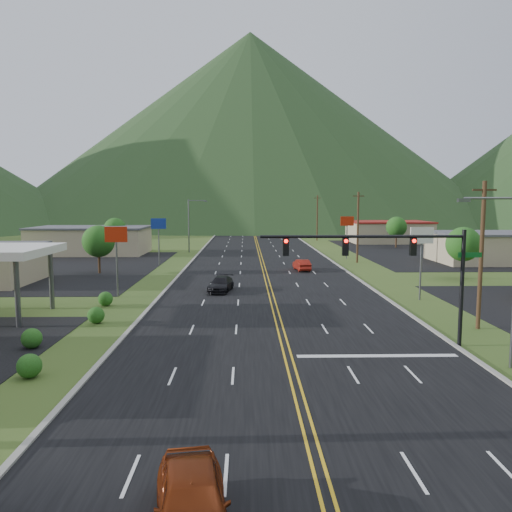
{
  "coord_description": "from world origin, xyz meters",
  "views": [
    {
      "loc": [
        -2.36,
        -14.97,
        8.64
      ],
      "look_at": [
        -1.56,
        22.82,
        4.5
      ],
      "focal_mm": 35.0,
      "sensor_mm": 36.0,
      "label": 1
    }
  ],
  "objects_px": {
    "car_red_far": "(302,265)",
    "streetlight_west": "(191,222)",
    "car_red_near": "(192,503)",
    "car_dark_mid": "(221,285)",
    "traffic_signal": "(396,258)",
    "streetlight_east": "(510,269)"
  },
  "relations": [
    {
      "from": "car_red_far",
      "to": "streetlight_west",
      "type": "bearing_deg",
      "value": -61.76
    },
    {
      "from": "car_red_near",
      "to": "car_red_far",
      "type": "height_order",
      "value": "car_red_near"
    },
    {
      "from": "car_red_near",
      "to": "car_dark_mid",
      "type": "distance_m",
      "value": 35.16
    },
    {
      "from": "streetlight_west",
      "to": "car_red_near",
      "type": "bearing_deg",
      "value": -83.8
    },
    {
      "from": "traffic_signal",
      "to": "streetlight_east",
      "type": "distance_m",
      "value": 6.17
    },
    {
      "from": "car_red_near",
      "to": "streetlight_east",
      "type": "bearing_deg",
      "value": 31.74
    },
    {
      "from": "traffic_signal",
      "to": "streetlight_east",
      "type": "xyz_separation_m",
      "value": [
        4.7,
        -4.0,
        -0.15
      ]
    },
    {
      "from": "traffic_signal",
      "to": "car_red_far",
      "type": "height_order",
      "value": "traffic_signal"
    },
    {
      "from": "car_red_near",
      "to": "car_dark_mid",
      "type": "xyz_separation_m",
      "value": [
        -0.97,
        35.15,
        -0.12
      ]
    },
    {
      "from": "streetlight_west",
      "to": "car_red_far",
      "type": "xyz_separation_m",
      "value": [
        16.38,
        -23.12,
        -4.49
      ]
    },
    {
      "from": "car_dark_mid",
      "to": "traffic_signal",
      "type": "bearing_deg",
      "value": -49.49
    },
    {
      "from": "traffic_signal",
      "to": "car_red_near",
      "type": "height_order",
      "value": "traffic_signal"
    },
    {
      "from": "traffic_signal",
      "to": "car_dark_mid",
      "type": "xyz_separation_m",
      "value": [
        -11.22,
        18.42,
        -4.64
      ]
    },
    {
      "from": "traffic_signal",
      "to": "streetlight_east",
      "type": "height_order",
      "value": "streetlight_east"
    },
    {
      "from": "traffic_signal",
      "to": "car_dark_mid",
      "type": "bearing_deg",
      "value": 121.36
    },
    {
      "from": "traffic_signal",
      "to": "car_dark_mid",
      "type": "height_order",
      "value": "traffic_signal"
    },
    {
      "from": "streetlight_east",
      "to": "car_red_near",
      "type": "bearing_deg",
      "value": -139.57
    },
    {
      "from": "traffic_signal",
      "to": "car_dark_mid",
      "type": "distance_m",
      "value": 22.06
    },
    {
      "from": "traffic_signal",
      "to": "streetlight_west",
      "type": "distance_m",
      "value": 58.88
    },
    {
      "from": "streetlight_west",
      "to": "car_dark_mid",
      "type": "relative_size",
      "value": 1.9
    },
    {
      "from": "traffic_signal",
      "to": "streetlight_west",
      "type": "relative_size",
      "value": 1.46
    },
    {
      "from": "streetlight_west",
      "to": "car_red_near",
      "type": "height_order",
      "value": "streetlight_west"
    }
  ]
}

